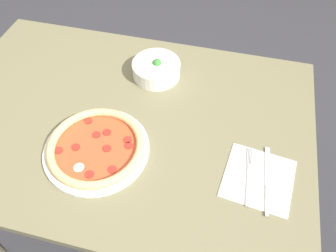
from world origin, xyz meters
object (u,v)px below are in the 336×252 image
object	(u,v)px
pizza	(96,147)
bowl	(156,68)
fork	(249,176)
knife	(267,182)

from	to	relation	value
pizza	bowl	size ratio (longest dim) A/B	1.83
fork	knife	world-z (taller)	same
bowl	pizza	bearing A→B (deg)	-103.25
bowl	knife	xyz separation A→B (m)	(0.43, -0.36, -0.03)
knife	pizza	bearing A→B (deg)	88.56
knife	bowl	bearing A→B (deg)	47.06
fork	knife	xyz separation A→B (m)	(0.05, -0.01, -0.00)
pizza	knife	bearing A→B (deg)	1.21
pizza	bowl	xyz separation A→B (m)	(0.09, 0.37, 0.02)
fork	pizza	bearing A→B (deg)	89.67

